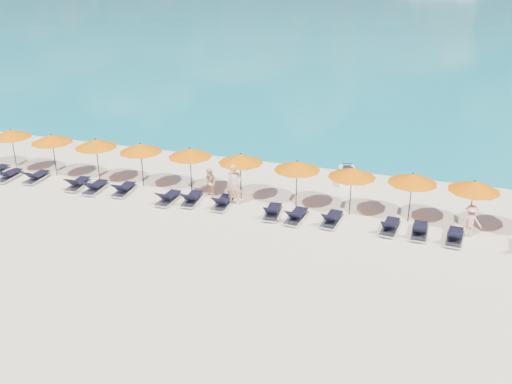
% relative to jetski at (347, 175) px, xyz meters
% --- Properties ---
extents(ground, '(1400.00, 1400.00, 0.00)m').
position_rel_jetski_xyz_m(ground, '(-3.01, -8.55, -0.31)').
color(ground, beige).
extents(headland_main, '(374.00, 242.00, 126.50)m').
position_rel_jetski_xyz_m(headland_main, '(-303.01, 531.45, -38.31)').
color(headland_main, black).
rests_on(headland_main, ground).
extents(headland_small, '(162.00, 126.00, 85.50)m').
position_rel_jetski_xyz_m(headland_small, '(-153.01, 551.45, -35.31)').
color(headland_small, black).
rests_on(headland_small, ground).
extents(jetski, '(1.17, 2.21, 0.75)m').
position_rel_jetski_xyz_m(jetski, '(0.00, 0.00, 0.00)').
color(jetski, white).
rests_on(jetski, ground).
extents(beachgoer_a, '(0.82, 0.66, 1.97)m').
position_rel_jetski_xyz_m(beachgoer_a, '(-4.38, -4.62, 0.68)').
color(beachgoer_a, tan).
rests_on(beachgoer_a, ground).
extents(beachgoer_b, '(0.80, 0.67, 1.43)m').
position_rel_jetski_xyz_m(beachgoer_b, '(-5.79, -4.13, 0.41)').
color(beachgoer_b, tan).
rests_on(beachgoer_b, ground).
extents(beachgoer_c, '(0.94, 0.49, 1.41)m').
position_rel_jetski_xyz_m(beachgoer_c, '(5.84, -4.56, 0.40)').
color(beachgoer_c, tan).
rests_on(beachgoer_c, ground).
extents(umbrella_0, '(2.10, 2.10, 2.28)m').
position_rel_jetski_xyz_m(umbrella_0, '(-17.10, -3.98, 1.71)').
color(umbrella_0, black).
rests_on(umbrella_0, ground).
extents(umbrella_1, '(2.10, 2.10, 2.28)m').
position_rel_jetski_xyz_m(umbrella_1, '(-14.52, -4.04, 1.71)').
color(umbrella_1, black).
rests_on(umbrella_1, ground).
extents(umbrella_2, '(2.10, 2.10, 2.28)m').
position_rel_jetski_xyz_m(umbrella_2, '(-11.94, -4.01, 1.71)').
color(umbrella_2, black).
rests_on(umbrella_2, ground).
extents(umbrella_3, '(2.10, 2.10, 2.28)m').
position_rel_jetski_xyz_m(umbrella_3, '(-9.48, -3.92, 1.71)').
color(umbrella_3, black).
rests_on(umbrella_3, ground).
extents(umbrella_4, '(2.10, 2.10, 2.28)m').
position_rel_jetski_xyz_m(umbrella_4, '(-6.90, -3.82, 1.71)').
color(umbrella_4, black).
rests_on(umbrella_4, ground).
extents(umbrella_5, '(2.10, 2.10, 2.28)m').
position_rel_jetski_xyz_m(umbrella_5, '(-4.34, -3.84, 1.71)').
color(umbrella_5, black).
rests_on(umbrella_5, ground).
extents(umbrella_6, '(2.10, 2.10, 2.28)m').
position_rel_jetski_xyz_m(umbrella_6, '(-1.63, -3.93, 1.71)').
color(umbrella_6, black).
rests_on(umbrella_6, ground).
extents(umbrella_7, '(2.10, 2.10, 2.28)m').
position_rel_jetski_xyz_m(umbrella_7, '(0.84, -4.01, 1.71)').
color(umbrella_7, black).
rests_on(umbrella_7, ground).
extents(umbrella_8, '(2.10, 2.10, 2.28)m').
position_rel_jetski_xyz_m(umbrella_8, '(3.38, -3.89, 1.71)').
color(umbrella_8, black).
rests_on(umbrella_8, ground).
extents(umbrella_9, '(2.10, 2.10, 2.28)m').
position_rel_jetski_xyz_m(umbrella_9, '(5.82, -3.96, 1.71)').
color(umbrella_9, black).
rests_on(umbrella_9, ground).
extents(lounger_1, '(0.69, 1.73, 0.66)m').
position_rel_jetski_xyz_m(lounger_1, '(-16.50, -5.29, -0.07)').
color(lounger_1, silver).
rests_on(lounger_1, ground).
extents(lounger_2, '(0.72, 1.73, 0.66)m').
position_rel_jetski_xyz_m(lounger_2, '(-15.01, -5.03, -0.07)').
color(lounger_2, silver).
rests_on(lounger_2, ground).
extents(lounger_3, '(0.79, 1.75, 0.66)m').
position_rel_jetski_xyz_m(lounger_3, '(-12.46, -5.15, -0.07)').
color(lounger_3, silver).
rests_on(lounger_3, ground).
extents(lounger_4, '(0.74, 1.74, 0.66)m').
position_rel_jetski_xyz_m(lounger_4, '(-11.37, -5.26, -0.07)').
color(lounger_4, silver).
rests_on(lounger_4, ground).
extents(lounger_5, '(0.76, 1.75, 0.66)m').
position_rel_jetski_xyz_m(lounger_5, '(-9.91, -5.05, -0.07)').
color(lounger_5, silver).
rests_on(lounger_5, ground).
extents(lounger_6, '(0.67, 1.72, 0.66)m').
position_rel_jetski_xyz_m(lounger_6, '(-7.39, -5.32, -0.07)').
color(lounger_6, silver).
rests_on(lounger_6, ground).
extents(lounger_7, '(0.78, 1.75, 0.66)m').
position_rel_jetski_xyz_m(lounger_7, '(-6.32, -5.06, -0.07)').
color(lounger_7, silver).
rests_on(lounger_7, ground).
extents(lounger_8, '(0.66, 1.71, 0.66)m').
position_rel_jetski_xyz_m(lounger_8, '(-4.80, -5.00, -0.07)').
color(lounger_8, silver).
rests_on(lounger_8, ground).
extents(lounger_9, '(0.79, 1.75, 0.66)m').
position_rel_jetski_xyz_m(lounger_9, '(-2.34, -5.25, -0.07)').
color(lounger_9, silver).
rests_on(lounger_9, ground).
extents(lounger_10, '(0.77, 1.75, 0.66)m').
position_rel_jetski_xyz_m(lounger_10, '(-1.24, -5.34, -0.07)').
color(lounger_10, silver).
rests_on(lounger_10, ground).
extents(lounger_11, '(0.76, 1.75, 0.66)m').
position_rel_jetski_xyz_m(lounger_11, '(0.28, -5.16, -0.07)').
color(lounger_11, silver).
rests_on(lounger_11, ground).
extents(lounger_12, '(0.76, 1.75, 0.66)m').
position_rel_jetski_xyz_m(lounger_12, '(2.73, -5.10, -0.07)').
color(lounger_12, silver).
rests_on(lounger_12, ground).
extents(lounger_13, '(0.63, 1.70, 0.66)m').
position_rel_jetski_xyz_m(lounger_13, '(3.93, -5.11, -0.07)').
color(lounger_13, silver).
rests_on(lounger_13, ground).
extents(lounger_14, '(0.76, 1.75, 0.66)m').
position_rel_jetski_xyz_m(lounger_14, '(5.31, -5.20, -0.07)').
color(lounger_14, silver).
rests_on(lounger_14, ground).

